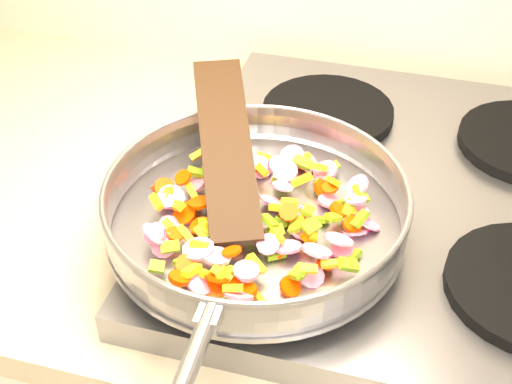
# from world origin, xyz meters

# --- Properties ---
(cooktop) EXTENTS (0.60, 0.60, 0.04)m
(cooktop) POSITION_xyz_m (-0.70, 1.67, 0.92)
(cooktop) COLOR #939399
(cooktop) RESTS_ON counter_top
(grate_fl) EXTENTS (0.19, 0.19, 0.02)m
(grate_fl) POSITION_xyz_m (-0.84, 1.52, 0.95)
(grate_fl) COLOR black
(grate_fl) RESTS_ON cooktop
(grate_bl) EXTENTS (0.19, 0.19, 0.02)m
(grate_bl) POSITION_xyz_m (-0.84, 1.81, 0.95)
(grate_bl) COLOR black
(grate_bl) RESTS_ON cooktop
(saute_pan) EXTENTS (0.39, 0.56, 0.06)m
(saute_pan) POSITION_xyz_m (-0.87, 1.53, 0.99)
(saute_pan) COLOR #9E9EA5
(saute_pan) RESTS_ON grate_fl
(vegetable_heap) EXTENTS (0.29, 0.29, 0.05)m
(vegetable_heap) POSITION_xyz_m (-0.87, 1.52, 0.98)
(vegetable_heap) COLOR #75A516
(vegetable_heap) RESTS_ON saute_pan
(wooden_spatula) EXTENTS (0.15, 0.25, 0.10)m
(wooden_spatula) POSITION_xyz_m (-0.92, 1.59, 1.02)
(wooden_spatula) COLOR black
(wooden_spatula) RESTS_ON saute_pan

